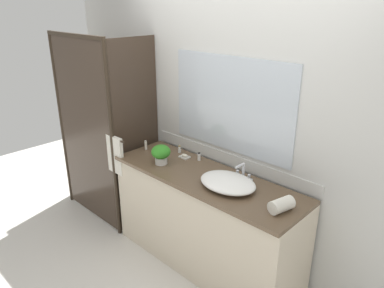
{
  "coord_description": "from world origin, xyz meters",
  "views": [
    {
      "loc": [
        1.84,
        -2.06,
        2.28
      ],
      "look_at": [
        -0.15,
        0.0,
        1.15
      ],
      "focal_mm": 33.98,
      "sensor_mm": 36.0,
      "label": 1
    }
  ],
  "objects_px": {
    "soap_dish": "(185,156)",
    "amenity_bottle_shampoo": "(180,149)",
    "faucet": "(243,174)",
    "amenity_bottle_lotion": "(146,145)",
    "sink_basin": "(228,182)",
    "rolled_towel_near_edge": "(281,205)",
    "potted_plant": "(161,153)",
    "amenity_bottle_conditioner": "(199,157)"
  },
  "relations": [
    {
      "from": "soap_dish",
      "to": "amenity_bottle_shampoo",
      "type": "height_order",
      "value": "amenity_bottle_shampoo"
    },
    {
      "from": "faucet",
      "to": "soap_dish",
      "type": "relative_size",
      "value": 1.7
    },
    {
      "from": "faucet",
      "to": "amenity_bottle_lotion",
      "type": "xyz_separation_m",
      "value": [
        -1.08,
        -0.15,
        -0.0
      ]
    },
    {
      "from": "sink_basin",
      "to": "rolled_towel_near_edge",
      "type": "distance_m",
      "value": 0.5
    },
    {
      "from": "sink_basin",
      "to": "faucet",
      "type": "bearing_deg",
      "value": 90.0
    },
    {
      "from": "potted_plant",
      "to": "amenity_bottle_shampoo",
      "type": "distance_m",
      "value": 0.31
    },
    {
      "from": "sink_basin",
      "to": "faucet",
      "type": "relative_size",
      "value": 2.82
    },
    {
      "from": "sink_basin",
      "to": "faucet",
      "type": "xyz_separation_m",
      "value": [
        0.0,
        0.2,
        0.01
      ]
    },
    {
      "from": "amenity_bottle_lotion",
      "to": "sink_basin",
      "type": "bearing_deg",
      "value": -2.59
    },
    {
      "from": "faucet",
      "to": "amenity_bottle_conditioner",
      "type": "xyz_separation_m",
      "value": [
        -0.52,
        0.03,
        -0.01
      ]
    },
    {
      "from": "soap_dish",
      "to": "amenity_bottle_shampoo",
      "type": "relative_size",
      "value": 1.37
    },
    {
      "from": "faucet",
      "to": "amenity_bottle_lotion",
      "type": "bearing_deg",
      "value": -172.24
    },
    {
      "from": "potted_plant",
      "to": "soap_dish",
      "type": "relative_size",
      "value": 1.8
    },
    {
      "from": "amenity_bottle_shampoo",
      "to": "amenity_bottle_conditioner",
      "type": "height_order",
      "value": "amenity_bottle_conditioner"
    },
    {
      "from": "potted_plant",
      "to": "rolled_towel_near_edge",
      "type": "distance_m",
      "value": 1.21
    },
    {
      "from": "potted_plant",
      "to": "sink_basin",
      "type": "bearing_deg",
      "value": 5.61
    },
    {
      "from": "faucet",
      "to": "soap_dish",
      "type": "height_order",
      "value": "faucet"
    },
    {
      "from": "amenity_bottle_shampoo",
      "to": "rolled_towel_near_edge",
      "type": "distance_m",
      "value": 1.31
    },
    {
      "from": "amenity_bottle_shampoo",
      "to": "amenity_bottle_conditioner",
      "type": "xyz_separation_m",
      "value": [
        0.26,
        -0.0,
        0.0
      ]
    },
    {
      "from": "sink_basin",
      "to": "amenity_bottle_shampoo",
      "type": "relative_size",
      "value": 6.54
    },
    {
      "from": "potted_plant",
      "to": "amenity_bottle_shampoo",
      "type": "xyz_separation_m",
      "value": [
        -0.07,
        0.3,
        -0.07
      ]
    },
    {
      "from": "amenity_bottle_conditioner",
      "to": "soap_dish",
      "type": "bearing_deg",
      "value": -160.43
    },
    {
      "from": "sink_basin",
      "to": "amenity_bottle_lotion",
      "type": "xyz_separation_m",
      "value": [
        -1.08,
        0.05,
        0.01
      ]
    },
    {
      "from": "amenity_bottle_shampoo",
      "to": "amenity_bottle_conditioner",
      "type": "bearing_deg",
      "value": -0.78
    },
    {
      "from": "faucet",
      "to": "rolled_towel_near_edge",
      "type": "height_order",
      "value": "faucet"
    },
    {
      "from": "sink_basin",
      "to": "rolled_towel_near_edge",
      "type": "bearing_deg",
      "value": -2.16
    },
    {
      "from": "amenity_bottle_shampoo",
      "to": "soap_dish",
      "type": "bearing_deg",
      "value": -23.56
    },
    {
      "from": "sink_basin",
      "to": "amenity_bottle_shampoo",
      "type": "height_order",
      "value": "sink_basin"
    },
    {
      "from": "potted_plant",
      "to": "amenity_bottle_conditioner",
      "type": "xyz_separation_m",
      "value": [
        0.2,
        0.3,
        -0.07
      ]
    },
    {
      "from": "soap_dish",
      "to": "amenity_bottle_conditioner",
      "type": "xyz_separation_m",
      "value": [
        0.14,
        0.05,
        0.02
      ]
    },
    {
      "from": "sink_basin",
      "to": "amenity_bottle_shampoo",
      "type": "bearing_deg",
      "value": 163.75
    },
    {
      "from": "soap_dish",
      "to": "rolled_towel_near_edge",
      "type": "bearing_deg",
      "value": -9.5
    },
    {
      "from": "faucet",
      "to": "amenity_bottle_shampoo",
      "type": "height_order",
      "value": "faucet"
    },
    {
      "from": "faucet",
      "to": "amenity_bottle_lotion",
      "type": "height_order",
      "value": "faucet"
    },
    {
      "from": "potted_plant",
      "to": "amenity_bottle_conditioner",
      "type": "distance_m",
      "value": 0.36
    },
    {
      "from": "potted_plant",
      "to": "soap_dish",
      "type": "bearing_deg",
      "value": 77.56
    },
    {
      "from": "faucet",
      "to": "amenity_bottle_conditioner",
      "type": "bearing_deg",
      "value": 176.82
    },
    {
      "from": "faucet",
      "to": "rolled_towel_near_edge",
      "type": "relative_size",
      "value": 0.94
    },
    {
      "from": "faucet",
      "to": "rolled_towel_near_edge",
      "type": "bearing_deg",
      "value": -23.45
    },
    {
      "from": "sink_basin",
      "to": "faucet",
      "type": "height_order",
      "value": "faucet"
    },
    {
      "from": "sink_basin",
      "to": "amenity_bottle_conditioner",
      "type": "height_order",
      "value": "sink_basin"
    },
    {
      "from": "faucet",
      "to": "potted_plant",
      "type": "distance_m",
      "value": 0.77
    }
  ]
}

